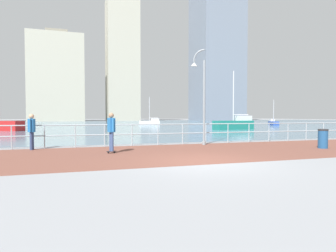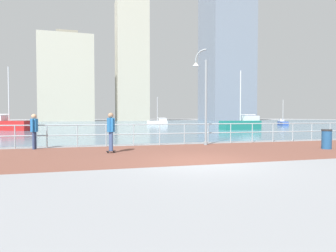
% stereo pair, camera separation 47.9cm
% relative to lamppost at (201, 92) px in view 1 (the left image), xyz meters
% --- Properties ---
extents(ground, '(220.00, 220.00, 0.00)m').
position_rel_lamppost_xyz_m(ground, '(-2.26, 34.71, -2.84)').
color(ground, gray).
extents(brick_paving, '(28.00, 6.39, 0.01)m').
position_rel_lamppost_xyz_m(brick_paving, '(-2.26, -2.67, -2.84)').
color(brick_paving, brown).
rests_on(brick_paving, ground).
extents(harbor_water, '(180.00, 88.00, 0.00)m').
position_rel_lamppost_xyz_m(harbor_water, '(-2.26, 45.53, -2.84)').
color(harbor_water, slate).
rests_on(harbor_water, ground).
extents(waterfront_railing, '(25.25, 0.06, 1.14)m').
position_rel_lamppost_xyz_m(waterfront_railing, '(-2.26, 0.53, -2.06)').
color(waterfront_railing, '#9EADB7').
rests_on(waterfront_railing, ground).
extents(lamppost, '(0.76, 0.52, 5.14)m').
position_rel_lamppost_xyz_m(lamppost, '(0.00, 0.00, 0.00)').
color(lamppost, gray).
rests_on(lamppost, ground).
extents(skateboarder, '(0.41, 0.56, 1.69)m').
position_rel_lamppost_xyz_m(skateboarder, '(-5.00, -2.12, -1.83)').
color(skateboarder, black).
rests_on(skateboarder, ground).
extents(bystander, '(0.29, 0.56, 1.65)m').
position_rel_lamppost_xyz_m(bystander, '(-8.36, 0.18, -1.87)').
color(bystander, navy).
rests_on(bystander, ground).
extents(trash_bin, '(0.46, 0.46, 0.93)m').
position_rel_lamppost_xyz_m(trash_bin, '(4.91, -3.32, -2.37)').
color(trash_bin, navy).
rests_on(trash_bin, ground).
extents(sailboat_gray, '(3.64, 1.53, 4.96)m').
position_rel_lamppost_xyz_m(sailboat_gray, '(5.71, 34.83, -2.37)').
color(sailboat_gray, white).
rests_on(sailboat_gray, ground).
extents(sailboat_white, '(1.97, 3.22, 4.33)m').
position_rel_lamppost_xyz_m(sailboat_white, '(25.62, 27.10, -2.43)').
color(sailboat_white, '#284799').
rests_on(sailboat_white, ground).
extents(sailboat_red, '(4.94, 1.99, 6.76)m').
position_rel_lamppost_xyz_m(sailboat_red, '(10.96, 15.08, -2.20)').
color(sailboat_red, '#197266').
rests_on(sailboat_red, ground).
extents(tower_steel, '(10.43, 11.13, 43.35)m').
position_rel_lamppost_xyz_m(tower_steel, '(7.83, 83.41, 18.00)').
color(tower_steel, '#B2AD99').
rests_on(tower_steel, ground).
extents(tower_concrete, '(16.06, 15.64, 28.22)m').
position_rel_lamppost_xyz_m(tower_concrete, '(-12.69, 82.27, 10.44)').
color(tower_concrete, '#B2AD99').
rests_on(tower_concrete, ground).
extents(tower_glass, '(15.97, 15.97, 48.65)m').
position_rel_lamppost_xyz_m(tower_glass, '(42.44, 81.51, 20.65)').
color(tower_glass, slate).
rests_on(tower_glass, ground).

